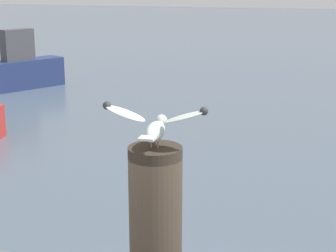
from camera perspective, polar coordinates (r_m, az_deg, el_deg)
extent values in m
cylinder|color=#382D23|center=(3.09, -1.28, -10.53)|extent=(0.29, 0.29, 0.94)
cylinder|color=#C66A60|center=(2.90, -1.04, -1.93)|extent=(0.01, 0.01, 0.04)
cylinder|color=#C66A60|center=(2.91, -1.73, -1.88)|extent=(0.01, 0.01, 0.04)
ellipsoid|color=silver|center=(2.90, -1.34, -0.58)|extent=(0.10, 0.23, 0.10)
sphere|color=silver|center=(3.01, -0.67, 0.59)|extent=(0.06, 0.06, 0.06)
cone|color=gold|center=(3.06, -0.41, 0.77)|extent=(0.02, 0.05, 0.02)
cube|color=silver|center=(2.76, -2.14, -1.27)|extent=(0.08, 0.07, 0.01)
ellipsoid|color=silver|center=(2.83, 1.67, 0.93)|extent=(0.22, 0.13, 0.09)
sphere|color=#353535|center=(2.80, 3.70, 1.53)|extent=(0.04, 0.04, 0.04)
ellipsoid|color=silver|center=(2.91, -4.39, 1.30)|extent=(0.22, 0.13, 0.09)
sphere|color=#353535|center=(2.93, -6.29, 2.10)|extent=(0.04, 0.04, 0.04)
cube|color=navy|center=(17.90, -15.47, 5.03)|extent=(2.24, 3.10, 0.90)
cube|color=#47474C|center=(17.86, -15.18, 8.04)|extent=(0.85, 1.04, 0.96)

